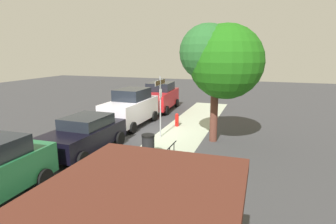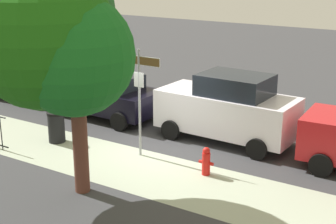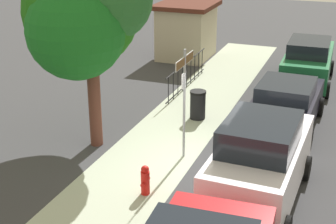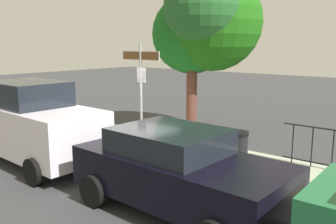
% 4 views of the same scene
% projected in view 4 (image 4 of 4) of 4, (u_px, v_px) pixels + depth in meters
% --- Properties ---
extents(ground_plane, '(60.00, 60.00, 0.00)m').
position_uv_depth(ground_plane, '(123.00, 153.00, 10.79)').
color(ground_plane, '#38383A').
extents(sidewalk_strip, '(24.00, 2.60, 0.00)m').
position_uv_depth(sidewalk_strip, '(205.00, 156.00, 10.53)').
color(sidewalk_strip, '#A6AF97').
rests_on(sidewalk_strip, ground_plane).
extents(street_sign, '(1.40, 0.07, 3.15)m').
position_uv_depth(street_sign, '(141.00, 78.00, 10.47)').
color(street_sign, '#9EA0A5').
rests_on(street_sign, ground_plane).
extents(shade_tree, '(3.76, 3.76, 5.59)m').
position_uv_depth(shade_tree, '(205.00, 22.00, 12.36)').
color(shade_tree, brown).
rests_on(shade_tree, ground_plane).
extents(car_white, '(4.43, 2.12, 2.18)m').
position_uv_depth(car_white, '(34.00, 123.00, 9.80)').
color(car_white, white).
rests_on(car_white, ground_plane).
extents(car_black, '(4.21, 2.19, 1.59)m').
position_uv_depth(car_black, '(178.00, 170.00, 6.93)').
color(car_black, black).
rests_on(car_black, ground_plane).
extents(fire_hydrant, '(0.42, 0.22, 0.78)m').
position_uv_depth(fire_hydrant, '(96.00, 128.00, 12.38)').
color(fire_hydrant, red).
rests_on(fire_hydrant, ground_plane).
extents(trash_bin, '(0.55, 0.55, 0.98)m').
position_uv_depth(trash_bin, '(237.00, 150.00, 9.36)').
color(trash_bin, black).
rests_on(trash_bin, ground_plane).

